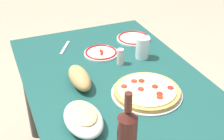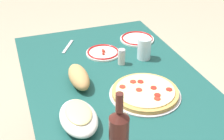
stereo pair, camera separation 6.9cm
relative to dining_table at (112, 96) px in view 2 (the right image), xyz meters
The scene contains 10 objects.
dining_table is the anchor object (origin of this frame).
pepperoni_pizza 0.27m from the dining_table, 21.87° to the left, with size 0.33×0.33×0.03m.
baked_pasta_dish 0.44m from the dining_table, 39.40° to the right, with size 0.24×0.15×0.08m.
wine_bottle 0.61m from the dining_table, 17.27° to the right, with size 0.07×0.07×0.28m.
water_glass 0.32m from the dining_table, 115.27° to the left, with size 0.08×0.08×0.12m, color silver.
side_plate_near 0.27m from the dining_table, behind, with size 0.20×0.20×0.02m.
side_plate_far 0.46m from the dining_table, 139.48° to the left, with size 0.21×0.21×0.02m.
bread_loaf 0.25m from the dining_table, 82.64° to the right, with size 0.22×0.09×0.08m, color tan.
spice_shaker 0.22m from the dining_table, 136.26° to the left, with size 0.04×0.04×0.09m.
fork_left 0.43m from the dining_table, 159.67° to the right, with size 0.17×0.02×0.01m, color #B7B7BC.
Camera 2 is at (1.27, -0.45, 1.61)m, focal length 49.87 mm.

